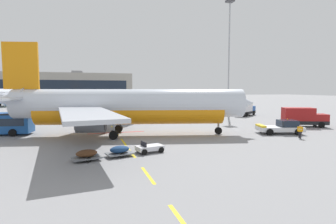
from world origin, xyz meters
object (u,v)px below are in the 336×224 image
object	(u,v)px
catering_truck	(245,109)
apron_light_mast_far	(229,45)
pushback_tug	(281,127)
baggage_train	(120,151)
ground_power_truck	(303,117)
ground_crew_worker	(300,131)
airliner_foreground	(127,106)
airliner_mid_left	(8,95)

from	to	relation	value
catering_truck	apron_light_mast_far	bearing A→B (deg)	92.74
pushback_tug	catering_truck	world-z (taller)	catering_truck
pushback_tug	baggage_train	world-z (taller)	pushback_tug
ground_power_truck	baggage_train	size ratio (longest dim) A/B	0.85
baggage_train	ground_crew_worker	size ratio (longest dim) A/B	5.12
ground_power_truck	apron_light_mast_far	xyz separation A→B (m)	(1.14, 26.03, 15.81)
ground_power_truck	catering_truck	bearing A→B (deg)	85.50
airliner_foreground	airliner_mid_left	distance (m)	82.97
airliner_mid_left	catering_truck	world-z (taller)	airliner_mid_left
pushback_tug	baggage_train	bearing A→B (deg)	-165.52
pushback_tug	airliner_mid_left	size ratio (longest dim) A/B	0.18
airliner_foreground	ground_power_truck	bearing A→B (deg)	-0.76
catering_truck	airliner_mid_left	bearing A→B (deg)	137.33
pushback_tug	baggage_train	distance (m)	23.92
catering_truck	apron_light_mast_far	size ratio (longest dim) A/B	0.25
airliner_foreground	pushback_tug	bearing A→B (deg)	-13.53
airliner_mid_left	apron_light_mast_far	distance (m)	81.65
airliner_foreground	ground_crew_worker	bearing A→B (deg)	-22.95
ground_power_truck	ground_crew_worker	bearing A→B (deg)	-135.59
airliner_foreground	apron_light_mast_far	world-z (taller)	apron_light_mast_far
pushback_tug	catering_truck	bearing A→B (deg)	67.53
airliner_mid_left	ground_power_truck	size ratio (longest dim) A/B	4.81
apron_light_mast_far	ground_power_truck	bearing A→B (deg)	-92.50
airliner_foreground	baggage_train	xyz separation A→B (m)	(-2.33, -10.99, -3.42)
ground_power_truck	baggage_train	xyz separation A→B (m)	(-31.37, -10.60, -1.12)
airliner_mid_left	apron_light_mast_far	xyz separation A→B (m)	(62.54, -50.75, 13.41)
airliner_foreground	pushback_tug	world-z (taller)	airliner_foreground
ground_power_truck	apron_light_mast_far	bearing A→B (deg)	87.50
pushback_tug	catering_truck	distance (m)	25.39
ground_crew_worker	airliner_foreground	bearing A→B (deg)	157.05
apron_light_mast_far	pushback_tug	bearing A→B (deg)	-106.96
ground_crew_worker	apron_light_mast_far	bearing A→B (deg)	74.35
ground_power_truck	ground_crew_worker	size ratio (longest dim) A/B	4.34
pushback_tug	apron_light_mast_far	bearing A→B (deg)	73.04
pushback_tug	ground_power_truck	bearing A→B (deg)	29.37
catering_truck	ground_crew_worker	world-z (taller)	catering_truck
pushback_tug	ground_crew_worker	world-z (taller)	pushback_tug
airliner_mid_left	ground_power_truck	bearing A→B (deg)	-51.35
airliner_mid_left	apron_light_mast_far	size ratio (longest dim) A/B	1.25
catering_truck	ground_power_truck	bearing A→B (deg)	-94.50
apron_light_mast_far	ground_crew_worker	bearing A→B (deg)	-105.65
airliner_foreground	catering_truck	size ratio (longest dim) A/B	4.85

